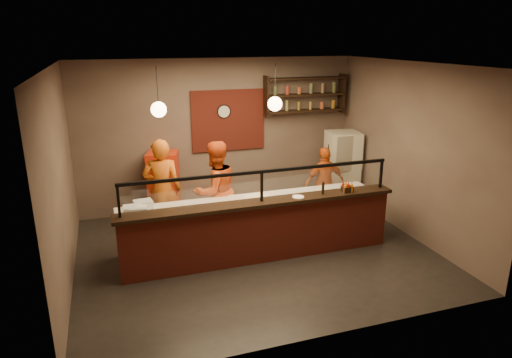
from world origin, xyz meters
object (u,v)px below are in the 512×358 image
object	(u,v)px
red_cooler	(164,185)
pepper_mill	(323,188)
cook_right	(324,183)
cook_left	(162,190)
wall_clock	(224,111)
pizza_dough	(259,198)
condiment_caddy	(347,189)
fridge	(342,168)
cook_mid	(215,191)

from	to	relation	value
red_cooler	pepper_mill	world-z (taller)	red_cooler
cook_right	cook_left	bearing A→B (deg)	-1.05
pepper_mill	red_cooler	bearing A→B (deg)	134.02
wall_clock	cook_right	xyz separation A→B (m)	(1.75, -1.34, -1.35)
cook_right	pizza_dough	xyz separation A→B (m)	(-1.72, -0.87, 0.16)
red_cooler	condiment_caddy	size ratio (longest dim) A/B	7.91
pepper_mill	pizza_dough	bearing A→B (deg)	149.84
condiment_caddy	cook_left	bearing A→B (deg)	154.40
fridge	red_cooler	world-z (taller)	fridge
cook_left	cook_right	size ratio (longest dim) A/B	1.27
cook_mid	fridge	bearing A→B (deg)	176.06
pizza_dough	condiment_caddy	distance (m)	1.54
pepper_mill	wall_clock	bearing A→B (deg)	109.80
pepper_mill	cook_mid	bearing A→B (deg)	144.77
cook_left	pepper_mill	size ratio (longest dim) A/B	8.89
cook_left	wall_clock	bearing A→B (deg)	-124.69
cook_right	condiment_caddy	xyz separation A→B (m)	(-0.31, -1.45, 0.36)
pizza_dough	pepper_mill	xyz separation A→B (m)	(0.96, -0.56, 0.26)
cook_left	cook_right	xyz separation A→B (m)	(3.28, 0.02, -0.20)
cook_right	pepper_mill	xyz separation A→B (m)	(-0.76, -1.43, 0.42)
fridge	pepper_mill	world-z (taller)	fridge
pizza_dough	cook_right	bearing A→B (deg)	26.81
pizza_dough	pepper_mill	distance (m)	1.14
pepper_mill	cook_right	bearing A→B (deg)	61.97
wall_clock	cook_right	world-z (taller)	wall_clock
cook_left	cook_right	distance (m)	3.29
fridge	cook_right	bearing A→B (deg)	-129.25
pizza_dough	pepper_mill	size ratio (longest dim) A/B	2.49
wall_clock	pepper_mill	world-z (taller)	wall_clock
cook_left	cook_mid	xyz separation A→B (m)	(0.92, -0.27, -0.03)
cook_right	pizza_dough	distance (m)	1.93
fridge	red_cooler	distance (m)	3.90
cook_left	cook_mid	world-z (taller)	cook_left
wall_clock	condiment_caddy	xyz separation A→B (m)	(1.45, -2.79, -0.99)
cook_mid	pizza_dough	bearing A→B (deg)	117.35
wall_clock	condiment_caddy	distance (m)	3.29
condiment_caddy	pepper_mill	world-z (taller)	pepper_mill
red_cooler	pizza_dough	size ratio (longest dim) A/B	2.63
cook_mid	condiment_caddy	xyz separation A→B (m)	(2.05, -1.15, 0.18)
condiment_caddy	fridge	bearing A→B (deg)	63.35
cook_left	condiment_caddy	bearing A→B (deg)	168.01
red_cooler	pizza_dough	world-z (taller)	red_cooler
cook_left	red_cooler	size ratio (longest dim) A/B	1.36
cook_right	pepper_mill	bearing A→B (deg)	60.56
wall_clock	cook_right	distance (m)	2.59
wall_clock	pepper_mill	distance (m)	3.08
wall_clock	pizza_dough	world-z (taller)	wall_clock
cook_left	red_cooler	xyz separation A→B (m)	(0.15, 1.05, -0.25)
cook_mid	cook_right	xyz separation A→B (m)	(2.36, 0.30, -0.18)
cook_right	fridge	xyz separation A→B (m)	(0.75, 0.65, 0.07)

